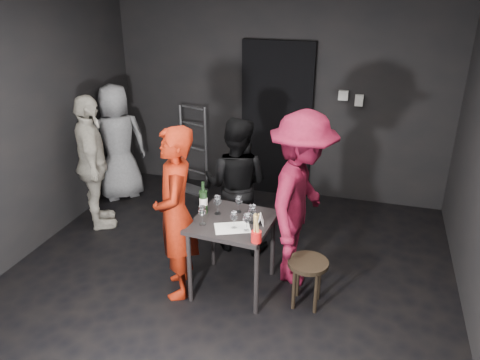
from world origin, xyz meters
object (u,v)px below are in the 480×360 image
(hand_truck, at_px, (194,174))
(server_red, at_px, (175,205))
(bystander_cream, at_px, (92,158))
(bystander_grey, at_px, (117,140))
(tasting_table, at_px, (233,229))
(breadstick_cup, at_px, (256,229))
(stool, at_px, (308,269))
(woman_black, at_px, (236,184))
(man_maroon, at_px, (302,186))
(wine_bottle, at_px, (203,201))

(hand_truck, distance_m, server_red, 2.50)
(bystander_cream, distance_m, bystander_grey, 0.83)
(hand_truck, xyz_separation_m, tasting_table, (1.25, -2.09, 0.43))
(bystander_grey, height_order, breadstick_cup, bystander_grey)
(server_red, height_order, bystander_grey, server_red)
(stool, height_order, woman_black, woman_black)
(tasting_table, distance_m, stool, 0.78)
(woman_black, relative_size, man_maroon, 0.75)
(hand_truck, distance_m, breadstick_cup, 2.93)
(breadstick_cup, bearing_deg, bystander_cream, 155.29)
(wine_bottle, xyz_separation_m, breadstick_cup, (0.62, -0.37, 0.00))
(woman_black, bearing_deg, tasting_table, 105.62)
(tasting_table, xyz_separation_m, bystander_grey, (-2.11, 1.55, 0.18))
(hand_truck, xyz_separation_m, wine_bottle, (0.94, -2.03, 0.65))
(stool, distance_m, bystander_cream, 2.85)
(hand_truck, bearing_deg, woman_black, -32.88)
(server_red, bearing_deg, stool, 72.78)
(man_maroon, relative_size, wine_bottle, 6.29)
(hand_truck, bearing_deg, bystander_grey, -129.16)
(woman_black, bearing_deg, bystander_cream, 1.98)
(woman_black, relative_size, breadstick_cup, 5.43)
(tasting_table, relative_size, woman_black, 0.49)
(stool, bearing_deg, breadstick_cup, -149.03)
(server_red, relative_size, breadstick_cup, 6.59)
(bystander_grey, xyz_separation_m, breadstick_cup, (2.42, -1.86, 0.04))
(server_red, bearing_deg, wine_bottle, 120.84)
(woman_black, relative_size, bystander_grey, 0.92)
(tasting_table, xyz_separation_m, woman_black, (-0.20, 0.76, 0.11))
(stool, bearing_deg, bystander_cream, 163.66)
(wine_bottle, bearing_deg, breadstick_cup, -30.95)
(tasting_table, bearing_deg, woman_black, 104.62)
(tasting_table, distance_m, bystander_grey, 2.62)
(stool, distance_m, man_maroon, 0.77)
(tasting_table, height_order, woman_black, woman_black)
(stool, distance_m, server_red, 1.34)
(man_maroon, bearing_deg, bystander_cream, 86.50)
(server_red, distance_m, woman_black, 1.01)
(server_red, relative_size, bystander_cream, 1.04)
(stool, bearing_deg, woman_black, 138.70)
(stool, height_order, bystander_cream, bystander_cream)
(man_maroon, xyz_separation_m, breadstick_cup, (-0.26, -0.67, -0.14))
(woman_black, bearing_deg, server_red, 74.04)
(woman_black, height_order, breadstick_cup, woman_black)
(stool, relative_size, woman_black, 0.31)
(hand_truck, height_order, woman_black, woman_black)
(breadstick_cup, bearing_deg, server_red, 171.16)
(hand_truck, bearing_deg, server_red, -52.79)
(man_maroon, distance_m, bystander_cream, 2.56)
(bystander_cream, distance_m, breadstick_cup, 2.50)
(hand_truck, xyz_separation_m, bystander_cream, (-0.71, -1.35, 0.67))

